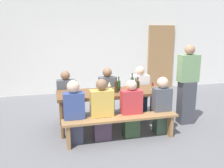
% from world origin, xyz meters
% --- Properties ---
extents(ground_plane, '(24.00, 24.00, 0.00)m').
position_xyz_m(ground_plane, '(0.00, 0.00, 0.00)').
color(ground_plane, slate).
extents(back_wall, '(14.00, 0.20, 3.20)m').
position_xyz_m(back_wall, '(0.00, 3.03, 1.60)').
color(back_wall, silver).
rests_on(back_wall, ground).
extents(wooden_door, '(0.90, 0.06, 2.10)m').
position_xyz_m(wooden_door, '(2.43, 2.89, 1.05)').
color(wooden_door, '#9E7247').
rests_on(wooden_door, ground).
extents(tasting_table, '(2.17, 0.73, 0.75)m').
position_xyz_m(tasting_table, '(0.00, 0.00, 0.67)').
color(tasting_table, brown).
rests_on(tasting_table, ground).
extents(bench_near, '(2.07, 0.30, 0.45)m').
position_xyz_m(bench_near, '(0.00, -0.67, 0.36)').
color(bench_near, '#9E7247').
rests_on(bench_near, ground).
extents(bench_far, '(2.07, 0.30, 0.45)m').
position_xyz_m(bench_far, '(0.00, 0.67, 0.36)').
color(bench_far, '#9E7247').
rests_on(bench_far, ground).
extents(wine_bottle_0, '(0.07, 0.07, 0.31)m').
position_xyz_m(wine_bottle_0, '(0.06, -0.11, 0.87)').
color(wine_bottle_0, '#332814').
rests_on(wine_bottle_0, tasting_table).
extents(wine_bottle_1, '(0.07, 0.07, 0.30)m').
position_xyz_m(wine_bottle_1, '(-0.73, -0.14, 0.86)').
color(wine_bottle_1, '#194723').
rests_on(wine_bottle_1, tasting_table).
extents(wine_bottle_2, '(0.07, 0.07, 0.30)m').
position_xyz_m(wine_bottle_2, '(0.40, -0.28, 0.86)').
color(wine_bottle_2, '#332814').
rests_on(wine_bottle_2, tasting_table).
extents(wine_bottle_3, '(0.08, 0.08, 0.29)m').
position_xyz_m(wine_bottle_3, '(0.50, -0.11, 0.86)').
color(wine_bottle_3, '#332814').
rests_on(wine_bottle_3, tasting_table).
extents(wine_bottle_4, '(0.07, 0.07, 0.33)m').
position_xyz_m(wine_bottle_4, '(0.44, 0.07, 0.87)').
color(wine_bottle_4, '#143319').
rests_on(wine_bottle_4, tasting_table).
extents(wine_bottle_5, '(0.07, 0.07, 0.29)m').
position_xyz_m(wine_bottle_5, '(0.15, 0.02, 0.86)').
color(wine_bottle_5, '#234C2D').
rests_on(wine_bottle_5, tasting_table).
extents(wine_glass_0, '(0.07, 0.07, 0.17)m').
position_xyz_m(wine_glass_0, '(-0.82, -0.30, 0.87)').
color(wine_glass_0, silver).
rests_on(wine_glass_0, tasting_table).
extents(wine_glass_1, '(0.06, 0.06, 0.17)m').
position_xyz_m(wine_glass_1, '(0.84, -0.07, 0.87)').
color(wine_glass_1, silver).
rests_on(wine_glass_1, tasting_table).
extents(wine_glass_2, '(0.08, 0.08, 0.16)m').
position_xyz_m(wine_glass_2, '(-0.01, 0.16, 0.86)').
color(wine_glass_2, silver).
rests_on(wine_glass_2, tasting_table).
extents(wine_glass_3, '(0.06, 0.06, 0.16)m').
position_xyz_m(wine_glass_3, '(0.33, -0.15, 0.86)').
color(wine_glass_3, silver).
rests_on(wine_glass_3, tasting_table).
extents(seated_guest_near_0, '(0.35, 0.24, 1.12)m').
position_xyz_m(seated_guest_near_0, '(-0.81, -0.52, 0.54)').
color(seated_guest_near_0, '#464B65').
rests_on(seated_guest_near_0, ground).
extents(seated_guest_near_1, '(0.40, 0.24, 1.12)m').
position_xyz_m(seated_guest_near_1, '(-0.32, -0.52, 0.53)').
color(seated_guest_near_1, '#513F55').
rests_on(seated_guest_near_1, ground).
extents(seated_guest_near_2, '(0.38, 0.24, 1.08)m').
position_xyz_m(seated_guest_near_2, '(0.23, -0.52, 0.51)').
color(seated_guest_near_2, '#395437').
rests_on(seated_guest_near_2, ground).
extents(seated_guest_near_3, '(0.34, 0.24, 1.10)m').
position_xyz_m(seated_guest_near_3, '(0.84, -0.52, 0.53)').
color(seated_guest_near_3, '#3E5948').
rests_on(seated_guest_near_3, ground).
extents(seated_guest_far_0, '(0.38, 0.24, 1.12)m').
position_xyz_m(seated_guest_far_0, '(-0.88, 0.52, 0.53)').
color(seated_guest_far_0, '#56474D').
rests_on(seated_guest_far_0, ground).
extents(seated_guest_far_1, '(0.37, 0.24, 1.15)m').
position_xyz_m(seated_guest_far_1, '(0.02, 0.52, 0.55)').
color(seated_guest_far_1, '#4A4E45').
rests_on(seated_guest_far_1, ground).
extents(seated_guest_far_2, '(0.41, 0.24, 1.15)m').
position_xyz_m(seated_guest_far_2, '(0.79, 0.52, 0.54)').
color(seated_guest_far_2, navy).
rests_on(seated_guest_far_2, ground).
extents(standing_host, '(0.42, 0.24, 1.66)m').
position_xyz_m(standing_host, '(1.57, -0.18, 0.81)').
color(standing_host, '#40434A').
rests_on(standing_host, ground).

